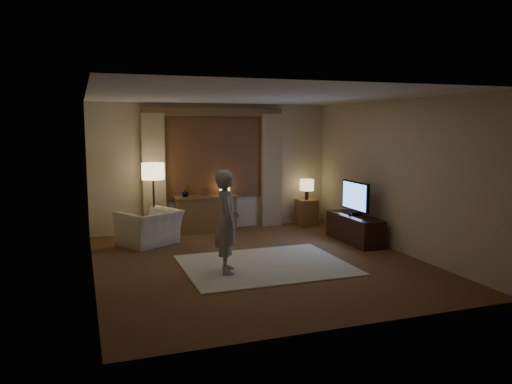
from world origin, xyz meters
name	(u,v)px	position (x,y,z in m)	size (l,w,h in m)	color
room	(248,176)	(0.00, 0.50, 1.33)	(5.04, 5.54, 2.64)	brown
rug	(265,265)	(0.02, -0.23, 0.01)	(2.50, 2.00, 0.02)	beige
sideboard	(206,215)	(-0.24, 2.50, 0.35)	(1.20, 0.40, 0.70)	brown
picture_frame	(206,193)	(-0.24, 2.50, 0.80)	(0.16, 0.02, 0.20)	brown
plant	(186,191)	(-0.64, 2.50, 0.85)	(0.17, 0.13, 0.30)	#999999
table_lamp_sideboard	(225,187)	(0.16, 2.50, 0.90)	(0.22, 0.22, 0.30)	black
floor_lamp	(153,175)	(-1.32, 2.21, 1.22)	(0.42, 0.42, 1.46)	black
armchair	(149,228)	(-1.48, 1.75, 0.32)	(0.97, 0.85, 0.63)	beige
side_table	(306,212)	(1.99, 2.45, 0.28)	(0.40, 0.40, 0.56)	brown
table_lamp_side	(307,185)	(1.99, 2.45, 0.87)	(0.30, 0.30, 0.44)	black
tv_stand	(355,229)	(2.15, 0.70, 0.25)	(0.45, 1.40, 0.50)	black
tv	(355,197)	(2.15, 0.70, 0.85)	(0.21, 0.88, 0.63)	black
person	(227,222)	(-0.64, -0.41, 0.77)	(0.55, 0.36, 1.50)	gray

